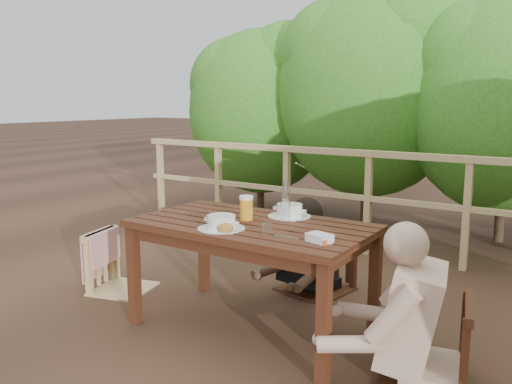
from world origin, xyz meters
The scene contains 16 objects.
ground centered at (0.00, 0.00, 0.00)m, with size 60.00×60.00×0.00m, color #4E3121.
table centered at (0.00, 0.00, 0.35)m, with size 1.50×0.85×0.70m, color #391B0F.
chair_left centered at (-1.23, 0.01, 0.44)m, with size 0.43×0.43×0.87m, color tan.
chair_far centered at (0.03, 0.86, 0.50)m, with size 0.49×0.49×0.99m, color #391B0F.
chair_right centered at (1.14, -0.06, 0.45)m, with size 0.45×0.45×0.90m, color #391B0F.
woman centered at (0.03, 0.88, 0.58)m, with size 0.46×0.57×1.15m, color black, non-canonical shape.
diner_right centered at (1.17, -0.06, 0.71)m, with size 0.57×0.70×1.42m, color tan, non-canonical shape.
railing centered at (0.00, 2.00, 0.51)m, with size 5.60×0.10×1.01m, color tan.
hedge_row centered at (0.40, 3.20, 1.90)m, with size 6.60×1.60×3.80m, color #33711F, non-canonical shape.
soup_near centered at (-0.07, -0.23, 0.74)m, with size 0.29×0.29×0.10m, color white.
soup_far centered at (0.11, 0.29, 0.74)m, with size 0.29×0.29×0.10m, color silver.
bread_roll centered at (-0.01, -0.27, 0.73)m, with size 0.12×0.09×0.07m, color #A16739.
beer_glass centered at (-0.07, 0.04, 0.78)m, with size 0.09×0.09×0.17m, color #C47E22.
bottle centered at (0.16, 0.16, 0.83)m, with size 0.07×0.07×0.28m, color silver.
tumbler centered at (0.23, -0.19, 0.73)m, with size 0.07×0.07×0.08m, color silver.
butter_tub centered at (0.57, -0.18, 0.73)m, with size 0.14×0.10×0.06m, color white.
Camera 1 is at (1.80, -2.69, 1.48)m, focal length 36.64 mm.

